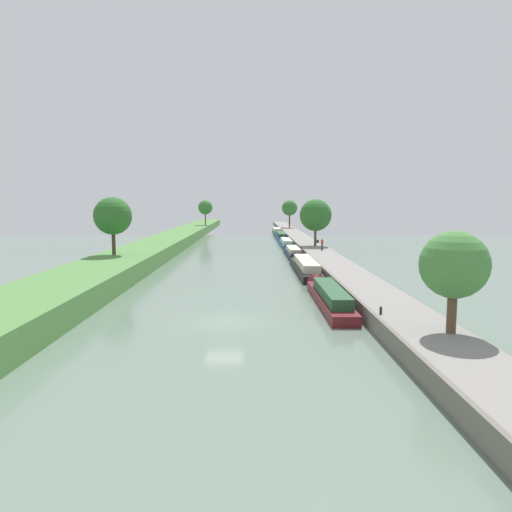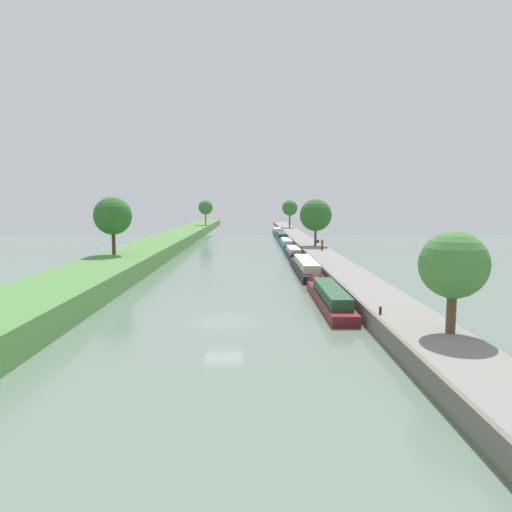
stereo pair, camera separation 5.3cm
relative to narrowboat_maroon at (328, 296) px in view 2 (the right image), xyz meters
name	(u,v)px [view 2 (the right image)]	position (x,y,z in m)	size (l,w,h in m)	color
ground_plane	(224,321)	(-7.75, -5.17, -0.63)	(160.00, 160.00, 0.00)	slate
left_grassy_bank	(30,307)	(-20.48, -5.17, 0.32)	(6.86, 260.00, 1.89)	#518442
right_towpath	(394,313)	(3.51, -5.17, -0.08)	(3.90, 260.00, 1.10)	gray
stone_quay	(363,312)	(1.43, -5.17, -0.05)	(0.25, 260.00, 1.15)	#6B665B
narrowboat_maroon	(328,296)	(0.00, 0.00, 0.00)	(1.83, 14.13, 2.03)	maroon
narrowboat_black	(304,266)	(0.00, 16.61, 0.03)	(2.11, 16.77, 2.21)	black
narrowboat_navy	(293,252)	(0.06, 32.68, -0.08)	(1.93, 12.20, 1.91)	#141E42
narrowboat_teal	(286,243)	(0.11, 47.08, -0.06)	(1.85, 13.61, 1.89)	#195B60
narrowboat_blue	(281,236)	(0.16, 63.09, -0.01)	(1.83, 15.77, 2.00)	#283D93
narrowboat_green	(277,232)	(0.09, 78.13, 0.02)	(1.87, 12.90, 2.08)	#1E6033
tree_rightbank_near	(454,265)	(4.37, -11.80, 4.00)	(3.46, 3.46, 5.29)	brown
tree_rightbank_midnear	(316,215)	(3.86, 36.27, 5.20)	(4.91, 4.91, 7.19)	brown
tree_rightbank_midfar	(290,208)	(3.98, 87.70, 5.67)	(4.08, 4.08, 7.27)	brown
tree_leftbank_downstream	(206,207)	(-18.11, 85.80, 5.84)	(3.73, 3.73, 6.47)	brown
tree_leftbank_upstream	(113,216)	(-21.56, 17.11, 5.64)	(4.24, 4.24, 6.52)	#4C3828
person_walking	(322,244)	(3.94, 29.67, 1.34)	(0.34, 0.34, 1.66)	#282D42
mooring_bollard_near	(380,310)	(1.86, -7.76, 0.70)	(0.16, 0.16, 0.45)	black
mooring_bollard_far	(283,228)	(1.86, 83.74, 0.70)	(0.16, 0.16, 0.45)	black
park_bench	(317,240)	(5.01, 42.13, 0.82)	(0.44, 1.50, 0.47)	#333338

